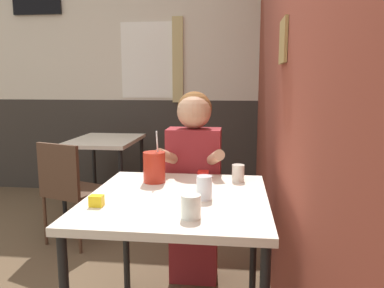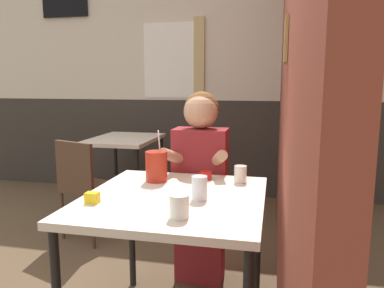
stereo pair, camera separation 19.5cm
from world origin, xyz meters
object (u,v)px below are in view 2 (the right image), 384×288
Objects in this scene: chair_near_window at (86,183)px; person_seated at (200,182)px; cocktail_pitcher at (156,166)px; background_table at (125,147)px; main_table at (174,209)px.

chair_near_window is 0.68× the size of person_seated.
chair_near_window is at bearing 138.11° from cocktail_pitcher.
person_seated reaches higher than background_table.
chair_near_window reaches higher than main_table.
main_table is 0.74× the size of person_seated.
cocktail_pitcher reaches higher than chair_near_window.
cocktail_pitcher is (-0.18, -0.35, 0.17)m from person_seated.
person_seated is (1.05, -0.42, 0.18)m from chair_near_window.
main_table and background_table have the same top height.
main_table is 3.18× the size of cocktail_pitcher.
chair_near_window is (-1.03, 1.02, -0.20)m from main_table.
chair_near_window is 1.14m from person_seated.
main_table is 1.47m from chair_near_window.
person_seated is (0.01, 0.60, -0.01)m from main_table.
background_table is 0.98× the size of chair_near_window.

